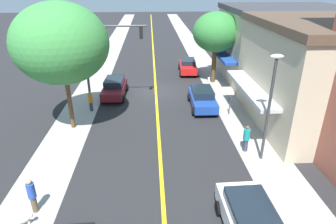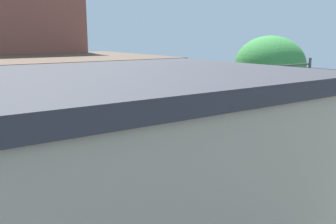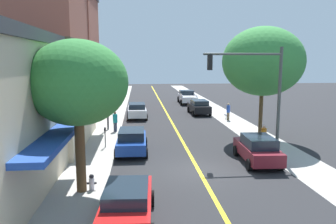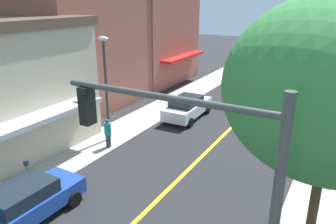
# 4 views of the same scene
# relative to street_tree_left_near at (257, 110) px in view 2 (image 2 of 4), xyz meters

# --- Properties ---
(ground_plane) EXTENTS (140.00, 140.00, 0.00)m
(ground_plane) POSITION_rel_street_tree_left_near_xyz_m (5.79, 2.35, -4.87)
(ground_plane) COLOR #262628
(sidewalk_left) EXTENTS (2.76, 126.00, 0.01)m
(sidewalk_left) POSITION_rel_street_tree_left_near_xyz_m (-0.31, 2.35, -4.87)
(sidewalk_left) COLOR #ADA8A0
(sidewalk_left) RESTS_ON ground
(road_centerline_stripe) EXTENTS (0.20, 126.00, 0.00)m
(road_centerline_stripe) POSITION_rel_street_tree_left_near_xyz_m (5.79, 2.35, -4.87)
(road_centerline_stripe) COLOR yellow
(road_centerline_stripe) RESTS_ON ground
(brick_apartment_block) EXTENTS (12.41, 10.22, 7.12)m
(brick_apartment_block) POSITION_rel_street_tree_left_near_xyz_m (-6.99, -0.66, -1.30)
(brick_apartment_block) COLOR beige
(brick_apartment_block) RESTS_ON ground
(tan_rowhouse) EXTENTS (13.14, 10.45, 7.14)m
(tan_rowhouse) POSITION_rel_street_tree_left_near_xyz_m (-6.99, 9.31, -1.29)
(tan_rowhouse) COLOR beige
(tan_rowhouse) RESTS_ON ground
(pale_office_building) EXTENTS (8.67, 10.30, 15.05)m
(pale_office_building) POSITION_rel_street_tree_left_near_xyz_m (-7.01, 18.32, 2.67)
(pale_office_building) COLOR #935142
(pale_office_building) RESTS_ON ground
(street_tree_left_near) EXTENTS (4.38, 4.38, 6.76)m
(street_tree_left_near) POSITION_rel_street_tree_left_near_xyz_m (0.00, 0.00, 0.00)
(street_tree_left_near) COLOR brown
(street_tree_left_near) RESTS_ON ground
(street_tree_right_corner) EXTENTS (5.93, 5.93, 8.34)m
(street_tree_right_corner) POSITION_rel_street_tree_left_near_xyz_m (11.72, 9.14, 0.94)
(street_tree_right_corner) COLOR brown
(street_tree_right_corner) RESTS_ON ground
(fire_hydrant) EXTENTS (0.44, 0.24, 0.74)m
(fire_hydrant) POSITION_rel_street_tree_left_near_xyz_m (0.43, 0.13, -4.51)
(fire_hydrant) COLOR silver
(fire_hydrant) RESTS_ON ground
(parking_meter) EXTENTS (0.12, 0.18, 1.38)m
(parking_meter) POSITION_rel_street_tree_left_near_xyz_m (0.31, 7.74, -3.96)
(parking_meter) COLOR #4C4C51
(parking_meter) RESTS_ON ground
(traffic_light_mast) EXTENTS (4.88, 0.32, 6.69)m
(traffic_light_mast) POSITION_rel_street_tree_left_near_xyz_m (9.82, 4.99, -0.42)
(traffic_light_mast) COLOR #474C47
(traffic_light_mast) RESTS_ON ground
(street_lamp) EXTENTS (0.70, 0.36, 6.10)m
(street_lamp) POSITION_rel_street_tree_left_near_xyz_m (-0.04, 13.77, -1.07)
(street_lamp) COLOR #38383D
(street_lamp) RESTS_ON ground
(blue_sedan_left_curb) EXTENTS (2.06, 4.39, 1.53)m
(blue_sedan_left_curb) POSITION_rel_street_tree_left_near_xyz_m (2.14, 6.25, -4.08)
(blue_sedan_left_curb) COLOR #1E429E
(blue_sedan_left_curb) RESTS_ON ground
(white_sedan_left_curb) EXTENTS (2.13, 4.65, 1.56)m
(white_sedan_left_curb) POSITION_rel_street_tree_left_near_xyz_m (2.43, 19.39, -4.05)
(white_sedan_left_curb) COLOR silver
(white_sedan_left_curb) RESTS_ON ground
(maroon_sedan_right_curb) EXTENTS (2.11, 4.35, 1.58)m
(maroon_sedan_right_curb) POSITION_rel_street_tree_left_near_xyz_m (9.41, 3.41, -4.05)
(maroon_sedan_right_curb) COLOR maroon
(maroon_sedan_right_curb) RESTS_ON ground
(black_sedan_right_curb) EXTENTS (2.12, 4.63, 1.59)m
(black_sedan_right_curb) POSITION_rel_street_tree_left_near_xyz_m (9.33, 21.44, -4.04)
(black_sedan_right_curb) COLOR black
(black_sedan_right_curb) RESTS_ON ground
(white_pickup_truck) EXTENTS (2.45, 5.74, 1.76)m
(white_pickup_truck) POSITION_rel_street_tree_left_near_xyz_m (9.42, 31.07, -3.98)
(white_pickup_truck) COLOR silver
(white_pickup_truck) RESTS_ON ground
(pedestrian_teal_shirt) EXTENTS (0.39, 0.39, 1.69)m
(pedestrian_teal_shirt) POSITION_rel_street_tree_left_near_xyz_m (0.64, 12.87, -3.99)
(pedestrian_teal_shirt) COLOR #33384C
(pedestrian_teal_shirt) RESTS_ON ground
(pedestrian_blue_shirt) EXTENTS (0.35, 0.35, 1.73)m
(pedestrian_blue_shirt) POSITION_rel_street_tree_left_near_xyz_m (11.51, 17.26, -3.96)
(pedestrian_blue_shirt) COLOR brown
(pedestrian_blue_shirt) RESTS_ON ground
(pedestrian_orange_shirt) EXTENTS (0.36, 0.36, 1.59)m
(pedestrian_orange_shirt) POSITION_rel_street_tree_left_near_xyz_m (10.94, 6.43, -4.04)
(pedestrian_orange_shirt) COLOR #33384C
(pedestrian_orange_shirt) RESTS_ON ground
(small_dog) EXTENTS (0.71, 0.50, 0.55)m
(small_dog) POSITION_rel_street_tree_left_near_xyz_m (11.64, 18.13, -4.51)
(small_dog) COLOR silver
(small_dog) RESTS_ON ground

